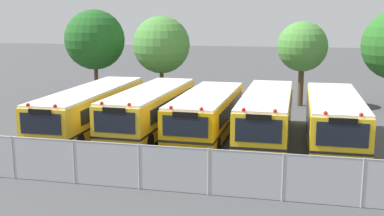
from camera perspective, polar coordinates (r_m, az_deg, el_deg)
name	(u,v)px	position (r m, az deg, el deg)	size (l,w,h in m)	color
ground_plane	(206,138)	(25.65, 1.75, -3.59)	(160.00, 160.00, 0.00)	#424244
school_bus_0	(92,108)	(27.16, -12.00, -0.03)	(2.66, 11.31, 2.61)	yellow
school_bus_1	(151,109)	(26.22, -5.00, -0.18)	(2.72, 10.17, 2.65)	yellow
school_bus_2	(207,113)	(25.37, 1.82, -0.64)	(2.73, 9.56, 2.55)	#EAA80C
school_bus_3	(267,115)	(24.85, 8.97, -0.84)	(2.47, 10.31, 2.70)	yellow
school_bus_4	(334,119)	(24.77, 16.71, -1.22)	(2.60, 9.92, 2.68)	yellow
tree_0	(95,39)	(37.10, -11.55, 8.18)	(4.56, 4.56, 6.99)	#4C3823
tree_1	(160,44)	(35.17, -3.93, 7.65)	(4.20, 4.20, 6.51)	#4C3823
tree_2	(303,47)	(35.10, 13.21, 7.19)	(3.60, 3.60, 6.13)	#4C3823
chainlink_fence	(173,168)	(17.65, -2.28, -7.28)	(18.72, 0.07, 1.77)	#9EA0A3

